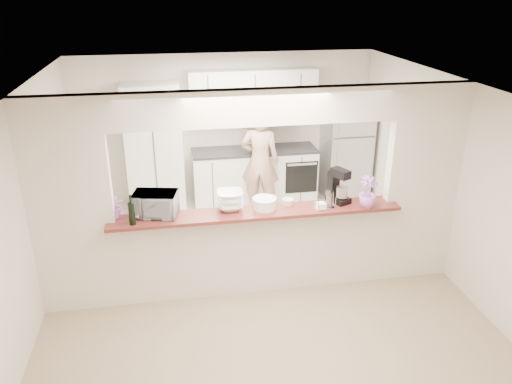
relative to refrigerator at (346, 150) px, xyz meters
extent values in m
plane|color=tan|center=(-2.05, -2.65, -0.85)|extent=(6.00, 6.00, 0.00)
cube|color=beige|center=(-2.05, -1.10, -0.84)|extent=(5.00, 2.90, 0.01)
cube|color=silver|center=(-4.10, -2.65, 0.40)|extent=(0.90, 0.15, 2.50)
cube|color=silver|center=(0.00, -2.65, 0.40)|extent=(0.90, 0.15, 2.50)
cube|color=silver|center=(-2.05, -2.65, 1.45)|extent=(3.20, 0.15, 0.40)
cube|color=silver|center=(-2.05, -2.65, -0.32)|extent=(3.20, 0.15, 1.05)
cube|color=brown|center=(-2.05, -2.70, 0.22)|extent=(3.40, 0.38, 0.04)
cube|color=silver|center=(-3.25, 0.05, 0.20)|extent=(0.90, 0.60, 2.10)
cube|color=silver|center=(-1.60, 0.05, -0.40)|extent=(2.10, 0.60, 0.90)
cube|color=#2A2A2C|center=(-1.60, 0.05, 0.07)|extent=(2.10, 0.62, 0.04)
cube|color=silver|center=(-1.60, 0.18, 1.02)|extent=(2.10, 0.35, 0.75)
cube|color=black|center=(-1.35, 0.07, 0.59)|extent=(0.75, 0.45, 0.12)
cube|color=black|center=(-0.85, -0.25, -0.35)|extent=(0.55, 0.02, 0.55)
cube|color=#ACACB1|center=(0.00, 0.00, 0.00)|extent=(0.75, 0.70, 1.70)
imported|color=pink|center=(-3.65, -2.60, 0.39)|extent=(0.33, 0.31, 0.30)
cylinder|color=black|center=(-3.45, -2.80, 0.37)|extent=(0.07, 0.07, 0.26)
cylinder|color=black|center=(-3.45, -2.80, 0.54)|extent=(0.02, 0.02, 0.09)
cylinder|color=black|center=(-3.45, -2.80, 0.36)|extent=(0.07, 0.07, 0.24)
cylinder|color=black|center=(-3.45, -2.80, 0.52)|extent=(0.02, 0.02, 0.08)
imported|color=#ACACB1|center=(-3.20, -2.60, 0.38)|extent=(0.55, 0.43, 0.27)
imported|color=white|center=(-2.35, -2.60, 0.35)|extent=(0.31, 0.31, 0.22)
cylinder|color=white|center=(-1.95, -2.64, 0.30)|extent=(0.27, 0.27, 0.12)
cylinder|color=white|center=(-1.95, -2.64, 0.37)|extent=(0.28, 0.28, 0.01)
cylinder|color=white|center=(-1.95, -2.62, 0.28)|extent=(0.24, 0.24, 0.08)
cylinder|color=white|center=(-1.95, -2.62, 0.33)|extent=(0.25, 0.25, 0.01)
cylinder|color=maroon|center=(-2.00, -2.57, 0.28)|extent=(0.16, 0.16, 0.07)
cylinder|color=#CAB08E|center=(-1.65, -2.57, 0.27)|extent=(0.14, 0.14, 0.06)
cube|color=silver|center=(-1.25, -2.75, 0.25)|extent=(0.24, 0.16, 0.01)
cube|color=white|center=(-1.25, -2.75, 0.28)|extent=(0.11, 0.11, 0.06)
cube|color=black|center=(-1.04, -2.60, 0.27)|extent=(0.28, 0.33, 0.07)
cube|color=black|center=(-1.08, -2.51, 0.46)|extent=(0.15, 0.14, 0.30)
cube|color=black|center=(-1.03, -2.61, 0.61)|extent=(0.21, 0.27, 0.10)
cylinder|color=#B7B7BC|center=(-1.01, -2.65, 0.39)|extent=(0.14, 0.14, 0.13)
imported|color=#AA61B4|center=(-0.75, -2.80, 0.43)|extent=(0.26, 0.26, 0.38)
imported|color=tan|center=(-1.58, -0.35, 0.01)|extent=(0.72, 0.58, 1.71)
camera|label=1|loc=(-2.97, -7.86, 2.68)|focal=35.00mm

